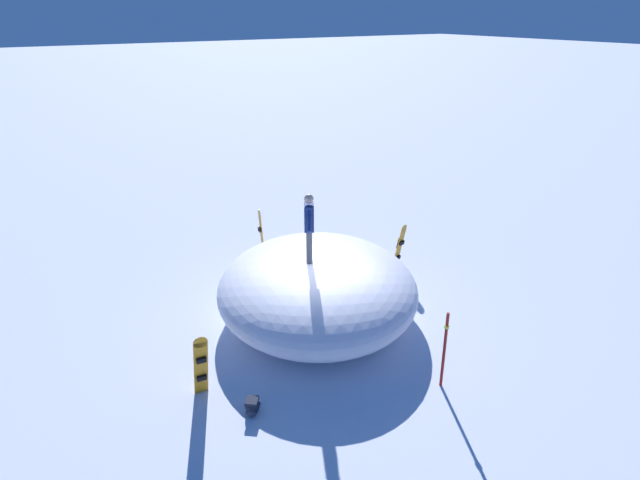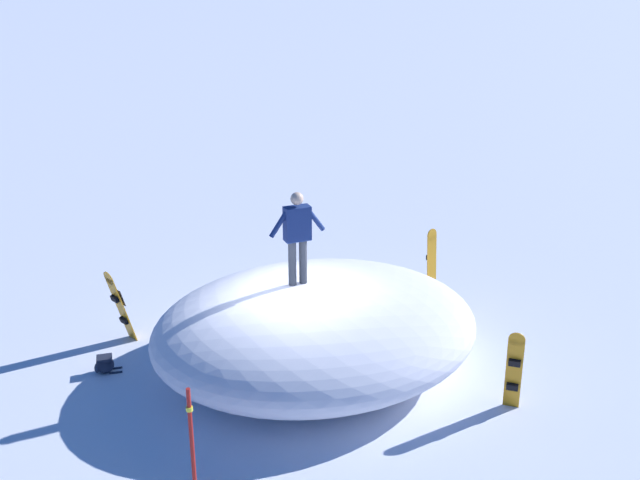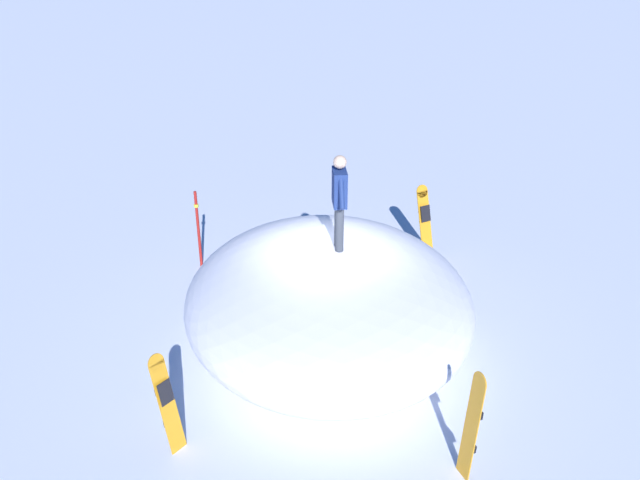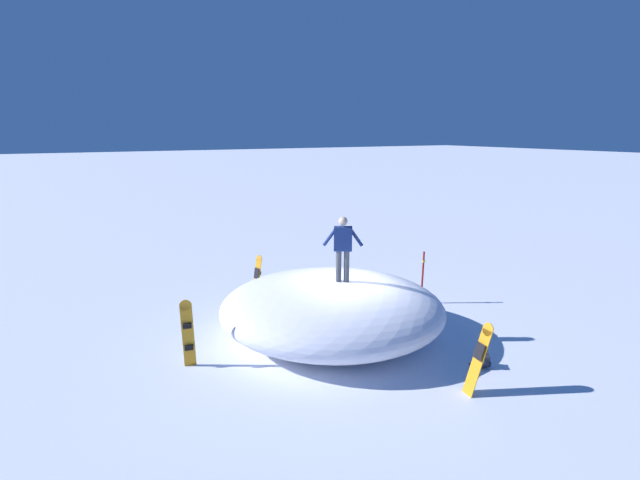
% 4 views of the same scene
% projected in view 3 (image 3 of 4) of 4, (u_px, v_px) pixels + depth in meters
% --- Properties ---
extents(ground, '(240.00, 240.00, 0.00)m').
position_uv_depth(ground, '(327.00, 322.00, 12.39)').
color(ground, white).
extents(snow_mound, '(7.57, 7.22, 1.68)m').
position_uv_depth(snow_mound, '(328.00, 298.00, 11.57)').
color(snow_mound, white).
rests_on(snow_mound, ground).
extents(snowboarder_standing, '(0.92, 0.59, 1.67)m').
position_uv_depth(snowboarder_standing, '(339.00, 196.00, 11.00)').
color(snowboarder_standing, '#333842').
rests_on(snowboarder_standing, snow_mound).
extents(snowboard_primary_upright, '(0.38, 0.35, 1.53)m').
position_uv_depth(snowboard_primary_upright, '(166.00, 401.00, 9.25)').
color(snowboard_primary_upright, orange).
rests_on(snowboard_primary_upright, ground).
extents(snowboard_secondary_upright, '(0.48, 0.33, 1.56)m').
position_uv_depth(snowboard_secondary_upright, '(425.00, 220.00, 14.49)').
color(snowboard_secondary_upright, orange).
rests_on(snowboard_secondary_upright, ground).
extents(snowboard_tertiary_upright, '(0.29, 0.20, 1.70)m').
position_uv_depth(snowboard_tertiary_upright, '(472.00, 424.00, 8.72)').
color(snowboard_tertiary_upright, orange).
rests_on(snowboard_tertiary_upright, ground).
extents(backpack_near, '(0.50, 0.47, 0.32)m').
position_uv_depth(backpack_near, '(374.00, 238.00, 15.13)').
color(backpack_near, '#1E2333').
rests_on(backpack_near, ground).
extents(trail_marker_pole, '(0.10, 0.10, 1.73)m').
position_uv_depth(trail_marker_pole, '(198.00, 228.00, 13.90)').
color(trail_marker_pole, '#A51E19').
rests_on(trail_marker_pole, ground).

